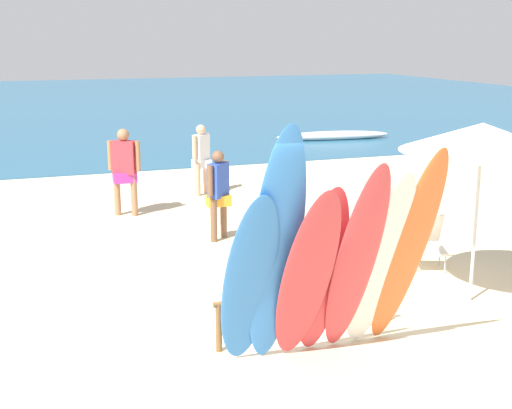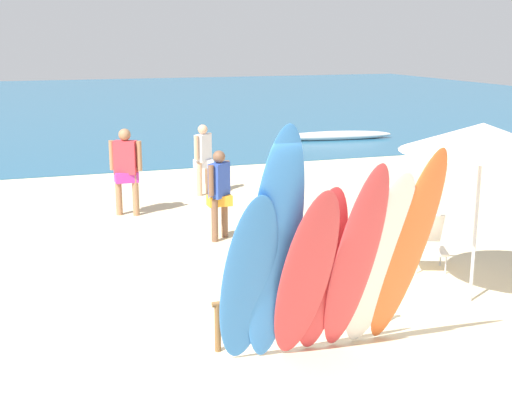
# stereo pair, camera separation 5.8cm
# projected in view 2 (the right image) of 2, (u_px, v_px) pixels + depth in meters

# --- Properties ---
(ground) EXTENTS (60.00, 60.00, 0.00)m
(ground) POSITION_uv_depth(u_px,v_px,m) (123.00, 153.00, 20.97)
(ground) COLOR beige
(ocean_water) EXTENTS (60.00, 40.00, 0.02)m
(ocean_water) POSITION_uv_depth(u_px,v_px,m) (76.00, 103.00, 36.46)
(ocean_water) COLOR #235B7F
(ocean_water) RESTS_ON ground
(surfboard_rack) EXTENTS (2.11, 0.07, 0.59)m
(surfboard_rack) POSITION_uv_depth(u_px,v_px,m) (301.00, 303.00, 7.99)
(surfboard_rack) COLOR brown
(surfboard_rack) RESTS_ON ground
(surfboard_blue_0) EXTENTS (0.56, 0.91, 2.03)m
(surfboard_blue_0) POSITION_uv_depth(u_px,v_px,m) (248.00, 283.00, 7.00)
(surfboard_blue_0) COLOR #337AD1
(surfboard_blue_0) RESTS_ON ground
(surfboard_blue_1) EXTENTS (0.59, 1.05, 2.70)m
(surfboard_blue_1) POSITION_uv_depth(u_px,v_px,m) (274.00, 252.00, 6.90)
(surfboard_blue_1) COLOR #337AD1
(surfboard_blue_1) RESTS_ON ground
(surfboard_red_2) EXTENTS (0.60, 1.01, 2.06)m
(surfboard_red_2) POSITION_uv_depth(u_px,v_px,m) (305.00, 278.00, 7.08)
(surfboard_red_2) COLOR #D13D42
(surfboard_red_2) RESTS_ON ground
(surfboard_red_3) EXTENTS (0.54, 0.78, 2.02)m
(surfboard_red_3) POSITION_uv_depth(u_px,v_px,m) (321.00, 273.00, 7.29)
(surfboard_red_3) COLOR #D13D42
(surfboard_red_3) RESTS_ON ground
(surfboard_red_4) EXTENTS (0.49, 1.09, 2.30)m
(surfboard_red_4) POSITION_uv_depth(u_px,v_px,m) (354.00, 262.00, 7.20)
(surfboard_red_4) COLOR #D13D42
(surfboard_red_4) RESTS_ON ground
(surfboard_white_5) EXTENTS (0.55, 1.01, 2.18)m
(surfboard_white_5) POSITION_uv_depth(u_px,v_px,m) (378.00, 264.00, 7.35)
(surfboard_white_5) COLOR white
(surfboard_white_5) RESTS_ON ground
(surfboard_orange_6) EXTENTS (0.52, 1.14, 2.42)m
(surfboard_orange_6) POSITION_uv_depth(u_px,v_px,m) (406.00, 251.00, 7.38)
(surfboard_orange_6) COLOR orange
(surfboard_orange_6) RESTS_ON ground
(beachgoer_by_water) EXTENTS (0.47, 0.42, 1.56)m
(beachgoer_by_water) POSITION_uv_depth(u_px,v_px,m) (203.00, 155.00, 15.26)
(beachgoer_by_water) COLOR tan
(beachgoer_by_water) RESTS_ON ground
(beachgoer_near_rack) EXTENTS (0.59, 0.39, 1.71)m
(beachgoer_near_rack) POSITION_uv_depth(u_px,v_px,m) (126.00, 166.00, 13.45)
(beachgoer_near_rack) COLOR #9E704C
(beachgoer_near_rack) RESTS_ON ground
(beachgoer_photographing) EXTENTS (0.47, 0.42, 1.56)m
(beachgoer_photographing) POSITION_uv_depth(u_px,v_px,m) (219.00, 189.00, 11.85)
(beachgoer_photographing) COLOR brown
(beachgoer_photographing) RESTS_ON ground
(beach_chair_red) EXTENTS (0.74, 0.86, 0.80)m
(beach_chair_red) POSITION_uv_depth(u_px,v_px,m) (428.00, 239.00, 10.57)
(beach_chair_red) COLOR #B7B7BC
(beach_chair_red) RESTS_ON ground
(beach_umbrella) EXTENTS (2.07, 2.07, 2.38)m
(beach_umbrella) POSITION_uv_depth(u_px,v_px,m) (482.00, 138.00, 8.72)
(beach_umbrella) COLOR silver
(beach_umbrella) RESTS_ON ground
(distant_boat) EXTENTS (4.01, 1.07, 0.32)m
(distant_boat) POSITION_uv_depth(u_px,v_px,m) (336.00, 136.00, 23.49)
(distant_boat) COLOR silver
(distant_boat) RESTS_ON ground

